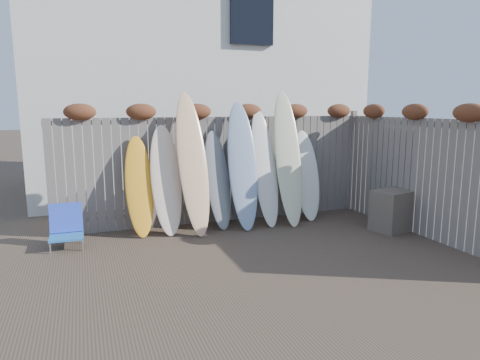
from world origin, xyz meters
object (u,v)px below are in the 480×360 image
object	(u,v)px
beach_chair	(66,227)
lattice_panel	(399,175)
wooden_crate	(392,211)
surfboard_0	(139,186)

from	to	relation	value
beach_chair	lattice_panel	bearing A→B (deg)	-6.90
wooden_crate	lattice_panel	xyz separation A→B (m)	(0.42, 0.37, 0.57)
beach_chair	wooden_crate	world-z (taller)	wooden_crate
surfboard_0	wooden_crate	bearing A→B (deg)	-17.42
beach_chair	surfboard_0	distance (m)	1.33
wooden_crate	lattice_panel	distance (m)	0.80
wooden_crate	beach_chair	bearing A→B (deg)	168.76
beach_chair	surfboard_0	bearing A→B (deg)	12.13
wooden_crate	surfboard_0	bearing A→B (deg)	162.52
surfboard_0	beach_chair	bearing A→B (deg)	-167.81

